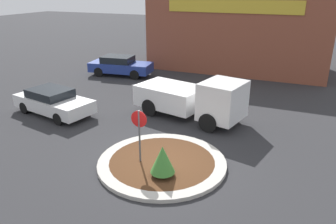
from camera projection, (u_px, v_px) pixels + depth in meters
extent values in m
plane|color=#2D2D30|center=(162.00, 164.00, 12.46)|extent=(120.00, 120.00, 0.00)
cylinder|color=#BCB7AD|center=(162.00, 162.00, 12.43)|extent=(4.87, 4.87, 0.15)
cylinder|color=#4C2D19|center=(162.00, 162.00, 12.43)|extent=(4.00, 4.00, 0.15)
cylinder|color=#4C4C51|center=(140.00, 138.00, 12.04)|extent=(0.07, 0.07, 2.19)
cylinder|color=#B71414|center=(139.00, 119.00, 11.76)|extent=(0.62, 0.03, 0.62)
cylinder|color=brown|center=(163.00, 174.00, 11.41)|extent=(0.08, 0.08, 0.15)
cone|color=#3D7F33|center=(163.00, 159.00, 11.21)|extent=(0.86, 0.86, 0.98)
cube|color=white|center=(223.00, 100.00, 15.41)|extent=(2.20, 2.43, 1.78)
cube|color=white|center=(171.00, 96.00, 17.19)|extent=(3.74, 2.88, 1.07)
cube|color=black|center=(235.00, 97.00, 14.96)|extent=(0.45, 1.83, 0.62)
cylinder|color=black|center=(228.00, 110.00, 16.57)|extent=(0.93, 0.43, 0.90)
cylinder|color=black|center=(208.00, 123.00, 15.05)|extent=(0.93, 0.43, 0.90)
cylinder|color=black|center=(172.00, 97.00, 18.46)|extent=(0.93, 0.43, 0.90)
cylinder|color=black|center=(150.00, 107.00, 16.94)|extent=(0.93, 0.43, 0.90)
cube|color=brown|center=(239.00, 32.00, 25.87)|extent=(13.44, 6.00, 5.81)
cube|color=gold|center=(232.00, 6.00, 22.52)|extent=(9.41, 0.08, 0.90)
cube|color=silver|center=(54.00, 103.00, 17.14)|extent=(4.71, 2.65, 0.65)
cube|color=black|center=(50.00, 93.00, 17.06)|extent=(2.40, 2.00, 0.42)
cylinder|color=black|center=(85.00, 109.00, 17.18)|extent=(0.64, 0.32, 0.61)
cylinder|color=black|center=(58.00, 119.00, 15.86)|extent=(0.64, 0.32, 0.61)
cylinder|color=black|center=(51.00, 99.00, 18.61)|extent=(0.64, 0.32, 0.61)
cylinder|color=black|center=(25.00, 108.00, 17.30)|extent=(0.64, 0.32, 0.61)
cube|color=navy|center=(121.00, 67.00, 24.52)|extent=(4.79, 2.41, 0.68)
cube|color=black|center=(118.00, 59.00, 24.37)|extent=(2.39, 1.88, 0.47)
cylinder|color=black|center=(143.00, 69.00, 25.01)|extent=(0.72, 0.29, 0.70)
cylinder|color=black|center=(135.00, 75.00, 23.50)|extent=(0.72, 0.29, 0.70)
cylinder|color=black|center=(109.00, 67.00, 25.74)|extent=(0.72, 0.29, 0.70)
cylinder|color=black|center=(99.00, 72.00, 24.23)|extent=(0.72, 0.29, 0.70)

